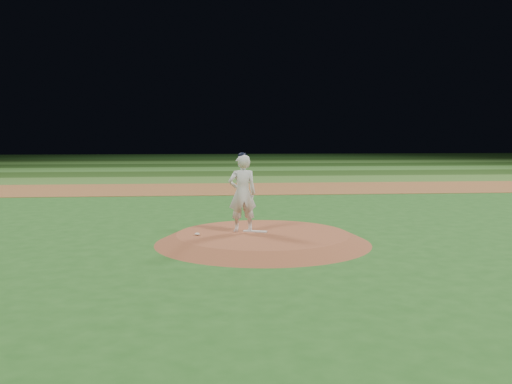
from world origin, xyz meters
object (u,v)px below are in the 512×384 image
(pitching_rubber, at_px, (255,231))
(rosin_bag, at_px, (197,234))
(pitcher_on_mound, at_px, (242,193))
(pitchers_mound, at_px, (263,238))

(pitching_rubber, relative_size, rosin_bag, 4.83)
(pitching_rubber, distance_m, pitcher_on_mound, 1.05)
(pitchers_mound, relative_size, pitching_rubber, 8.98)
(pitching_rubber, height_order, rosin_bag, rosin_bag)
(pitcher_on_mound, bearing_deg, pitchers_mound, -27.93)
(rosin_bag, xyz_separation_m, pitcher_on_mound, (1.16, 0.45, 0.97))
(pitchers_mound, height_order, pitcher_on_mound, pitcher_on_mound)
(pitchers_mound, distance_m, pitching_rubber, 0.31)
(pitchers_mound, height_order, rosin_bag, rosin_bag)
(pitcher_on_mound, bearing_deg, rosin_bag, -158.92)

